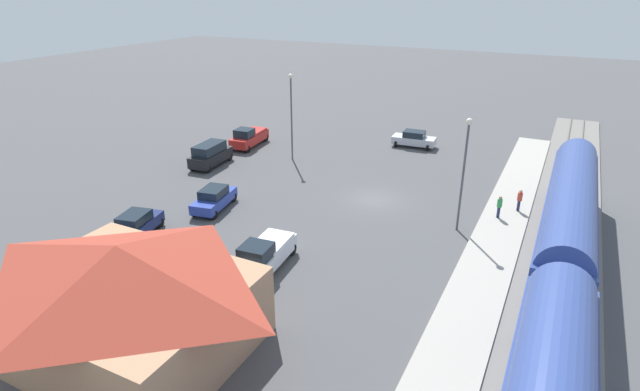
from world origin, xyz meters
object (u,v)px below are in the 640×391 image
pickup_red (249,137)px  light_pole_near_platform (465,162)px  pedestrian_on_platform (499,205)px  sedan_navy (135,225)px  suv_black (210,154)px  sedan_silver (414,139)px  passenger_train (558,301)px  pickup_white (264,255)px  pedestrian_waiting_far (520,199)px  station_building (124,296)px  sedan_blue (214,198)px  light_pole_lot_center (291,107)px

pickup_red → light_pole_near_platform: light_pole_near_platform is taller
pedestrian_on_platform → sedan_navy: (21.92, 13.79, -0.40)m
pedestrian_on_platform → suv_black: size_ratio=0.34×
light_pole_near_platform → sedan_silver: bearing=-63.9°
light_pole_near_platform → passenger_train: bearing=122.0°
pickup_white → light_pole_near_platform: light_pole_near_platform is taller
pedestrian_waiting_far → sedan_navy: size_ratio=0.36×
pedestrian_waiting_far → pickup_white: size_ratio=0.31×
station_building → pedestrian_on_platform: 26.17m
station_building → sedan_blue: (6.42, -14.70, -1.99)m
pickup_white → sedan_navy: pickup_white is taller
sedan_blue → sedan_navy: bearing=72.4°
pedestrian_waiting_far → sedan_silver: pedestrian_waiting_far is taller
sedan_silver → sedan_blue: bearing=68.1°
pedestrian_on_platform → suv_black: suv_black is taller
pedestrian_on_platform → light_pole_lot_center: bearing=-14.9°
passenger_train → light_pole_lot_center: (24.91, -19.05, 2.37)m
sedan_silver → suv_black: 21.29m
passenger_train → pickup_red: (31.17, -20.71, -1.83)m
station_building → suv_black: 26.12m
pickup_white → pickup_red: size_ratio=1.00×
station_building → sedan_silver: station_building is taller
passenger_train → pedestrian_on_platform: 14.42m
light_pole_near_platform → light_pole_lot_center: light_pole_lot_center is taller
pedestrian_on_platform → sedan_navy: bearing=32.2°
pedestrian_waiting_far → suv_black: (27.66, 1.63, -0.13)m
station_building → pickup_red: 32.28m
station_building → pedestrian_on_platform: station_building is taller
suv_black → light_pole_lot_center: size_ratio=0.60×
pedestrian_on_platform → pedestrian_waiting_far: (-1.17, -1.92, 0.00)m
pickup_white → light_pole_near_platform: bearing=-130.9°
pedestrian_on_platform → sedan_silver: 18.43m
light_pole_lot_center → pickup_white: bearing=114.9°
pedestrian_on_platform → sedan_navy: pedestrian_on_platform is taller
pickup_red → light_pole_lot_center: bearing=165.2°
passenger_train → light_pole_lot_center: 31.45m
pickup_red → sedan_blue: 16.19m
pickup_white → pickup_red: 25.49m
station_building → sedan_navy: bearing=-45.6°
pedestrian_on_platform → sedan_silver: pedestrian_on_platform is taller
sedan_silver → light_pole_near_platform: size_ratio=0.57×
pedestrian_on_platform → suv_black: bearing=-0.6°
sedan_silver → light_pole_near_platform: (-8.59, 17.55, 4.19)m
pedestrian_on_platform → light_pole_lot_center: light_pole_lot_center is taller
pedestrian_waiting_far → light_pole_lot_center: bearing=-9.2°
passenger_train → sedan_blue: 25.22m
suv_black → sedan_blue: (-6.53, 7.92, -0.27)m
light_pole_lot_center → station_building: bearing=104.0°
station_building → pickup_white: size_ratio=2.10×
pickup_white → light_pole_near_platform: 14.80m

